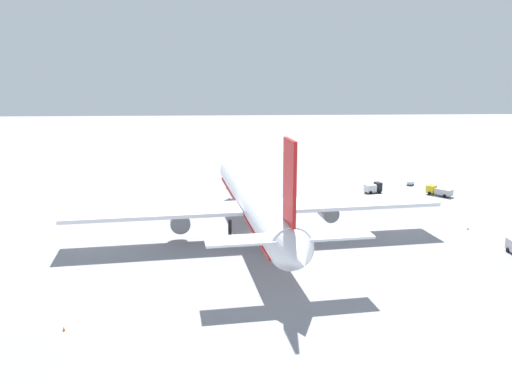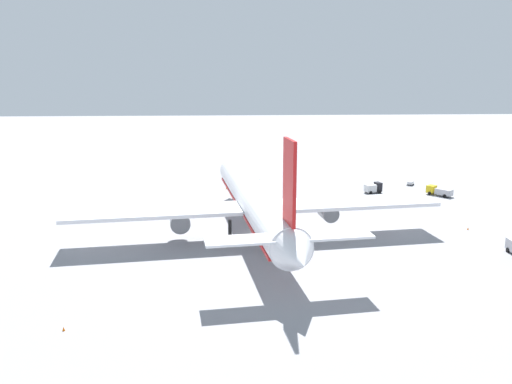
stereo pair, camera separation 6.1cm
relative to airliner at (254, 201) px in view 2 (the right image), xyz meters
name	(u,v)px [view 2 (the right image)]	position (x,y,z in m)	size (l,w,h in m)	color
ground_plane	(254,234)	(1.29, 0.03, -7.28)	(600.00, 600.00, 0.00)	gray
airliner	(254,201)	(0.00, 0.00, 0.00)	(73.86, 72.94, 22.94)	white
service_truck_3	(373,188)	(36.08, -34.39, -5.82)	(3.55, 4.96, 2.84)	black
service_truck_4	(439,191)	(32.08, -51.07, -6.00)	(6.66, 5.97, 2.43)	yellow
baggage_cart_0	(257,180)	(51.02, -3.72, -6.49)	(2.87, 1.71, 1.45)	#26598C
baggage_cart_1	(411,183)	(45.14, -48.04, -6.63)	(2.91, 2.63, 1.17)	#595B60
ground_worker_2	(295,181)	(48.88, -14.60, -6.40)	(0.51, 0.51, 1.74)	#3F3F47
traffic_cone_0	(64,329)	(-37.17, 26.33, -7.01)	(0.36, 0.36, 0.55)	orange
traffic_cone_1	(468,229)	(1.70, -44.69, -7.01)	(0.36, 0.36, 0.55)	orange
traffic_cone_2	(226,188)	(43.02, 5.56, -7.01)	(0.36, 0.36, 0.55)	orange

